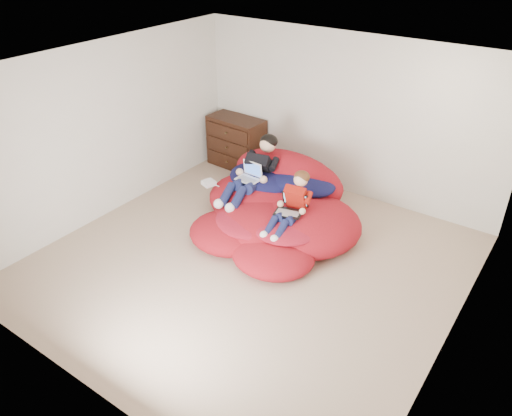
% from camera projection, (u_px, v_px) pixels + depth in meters
% --- Properties ---
extents(room_shell, '(5.10, 5.10, 2.77)m').
position_uv_depth(room_shell, '(250.00, 249.00, 6.37)').
color(room_shell, tan).
rests_on(room_shell, ground).
extents(dresser, '(1.02, 0.59, 0.89)m').
position_uv_depth(dresser, '(236.00, 142.00, 8.77)').
color(dresser, black).
rests_on(dresser, ground).
extents(beanbag_pile, '(2.48, 2.43, 0.90)m').
position_uv_depth(beanbag_pile, '(276.00, 208.00, 7.17)').
color(beanbag_pile, '#AF131E').
rests_on(beanbag_pile, ground).
extents(cream_pillow, '(0.43, 0.27, 0.27)m').
position_uv_depth(cream_pillow, '(280.00, 159.00, 7.75)').
color(cream_pillow, beige).
rests_on(cream_pillow, beanbag_pile).
extents(older_boy, '(0.43, 1.30, 0.76)m').
position_uv_depth(older_boy, '(255.00, 168.00, 7.31)').
color(older_boy, black).
rests_on(older_boy, beanbag_pile).
extents(younger_boy, '(0.32, 0.93, 0.68)m').
position_uv_depth(younger_boy, '(292.00, 202.00, 6.59)').
color(younger_boy, '#AA190F').
rests_on(younger_boy, beanbag_pile).
extents(laptop_white, '(0.34, 0.28, 0.25)m').
position_uv_depth(laptop_white, '(250.00, 175.00, 7.24)').
color(laptop_white, silver).
rests_on(laptop_white, older_boy).
extents(laptop_black, '(0.40, 0.43, 0.25)m').
position_uv_depth(laptop_black, '(291.00, 207.00, 6.61)').
color(laptop_black, black).
rests_on(laptop_black, younger_boy).
extents(power_adapter, '(0.22, 0.22, 0.07)m').
position_uv_depth(power_adapter, '(209.00, 183.00, 7.50)').
color(power_adapter, silver).
rests_on(power_adapter, beanbag_pile).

